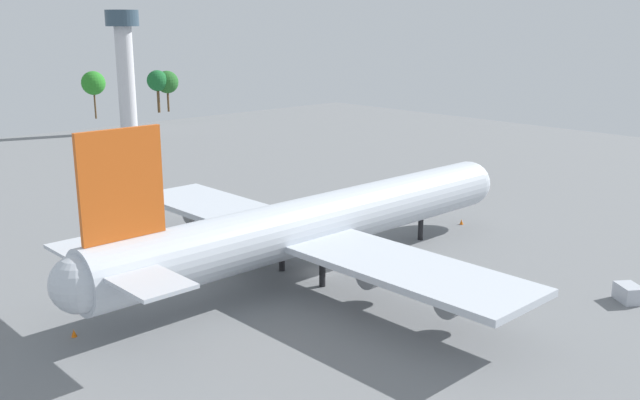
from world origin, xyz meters
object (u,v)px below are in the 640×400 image
cargo_airplane (318,223)px  control_tower (125,59)px  safety_cone_nose (461,222)px  pushback_tractor (149,245)px  safety_cone_tail (74,333)px  cargo_container_aft (628,293)px

cargo_airplane → control_tower: bearing=72.0°
cargo_airplane → safety_cone_nose: cargo_airplane is taller
pushback_tractor → safety_cone_tail: size_ratio=5.64×
cargo_container_aft → safety_cone_nose: size_ratio=4.73×
pushback_tractor → cargo_container_aft: bearing=-59.4°
pushback_tractor → cargo_airplane: bearing=-61.4°
cargo_airplane → safety_cone_tail: cargo_airplane is taller
cargo_container_aft → safety_cone_nose: cargo_container_aft is taller
safety_cone_tail → pushback_tractor: bearing=44.0°
safety_cone_nose → safety_cone_tail: (-57.02, 2.37, -0.00)m
pushback_tractor → safety_cone_nose: bearing=-25.9°
safety_cone_tail → control_tower: 129.24m
safety_cone_tail → safety_cone_nose: bearing=-2.4°
pushback_tractor → control_tower: size_ratio=0.13×
safety_cone_nose → safety_cone_tail: size_ratio=1.01×
cargo_airplane → safety_cone_nose: size_ratio=85.22×
cargo_container_aft → safety_cone_tail: size_ratio=4.77×
safety_cone_nose → pushback_tractor: bearing=154.1°
pushback_tractor → control_tower: control_tower is taller
pushback_tractor → control_tower: (47.60, 93.24, 17.98)m
safety_cone_nose → control_tower: bearing=85.9°
pushback_tractor → control_tower: 106.22m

